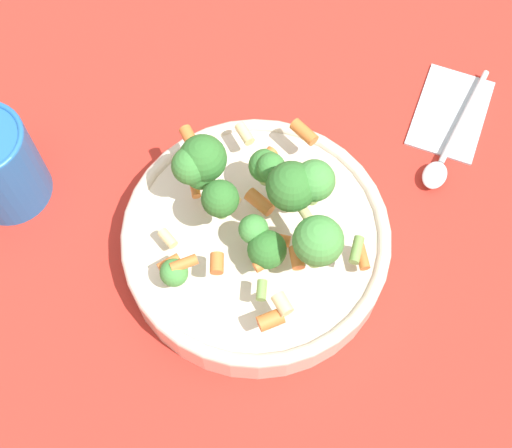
% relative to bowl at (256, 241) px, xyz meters
% --- Properties ---
extents(ground_plane, '(3.00, 3.00, 0.00)m').
position_rel_bowl_xyz_m(ground_plane, '(0.00, 0.00, -0.03)').
color(ground_plane, '#B72D23').
extents(bowl, '(0.27, 0.27, 0.05)m').
position_rel_bowl_xyz_m(bowl, '(0.00, 0.00, 0.00)').
color(bowl, beige).
rests_on(bowl, ground_plane).
extents(pasta_salad, '(0.22, 0.21, 0.10)m').
position_rel_bowl_xyz_m(pasta_salad, '(0.01, -0.00, 0.08)').
color(pasta_salad, '#8CB766').
rests_on(pasta_salad, bowl).
extents(napkin, '(0.13, 0.10, 0.01)m').
position_rel_bowl_xyz_m(napkin, '(0.21, -0.19, -0.02)').
color(napkin, '#B2BCC6').
rests_on(napkin, ground_plane).
extents(spoon, '(0.17, 0.07, 0.01)m').
position_rel_bowl_xyz_m(spoon, '(0.15, -0.19, -0.02)').
color(spoon, silver).
rests_on(spoon, napkin).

